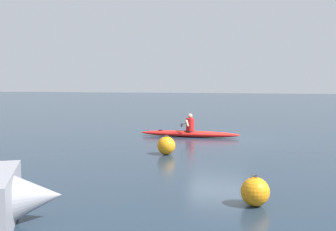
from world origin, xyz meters
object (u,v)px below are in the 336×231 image
(kayak, at_px, (190,134))
(mooring_buoy_channel_marker, at_px, (166,146))
(kayaker, at_px, (190,124))
(mooring_buoy_white_far, at_px, (255,192))

(kayak, distance_m, mooring_buoy_channel_marker, 4.62)
(kayak, relative_size, kayaker, 1.99)
(kayaker, relative_size, mooring_buoy_white_far, 3.70)
(mooring_buoy_white_far, xyz_separation_m, mooring_buoy_channel_marker, (3.26, -5.02, 0.02))
(mooring_buoy_white_far, bearing_deg, kayaker, -70.41)
(kayak, height_order, mooring_buoy_white_far, mooring_buoy_white_far)
(kayaker, bearing_deg, kayak, 1.68)
(kayak, xyz_separation_m, mooring_buoy_white_far, (-3.43, 9.63, 0.15))
(kayaker, height_order, mooring_buoy_channel_marker, kayaker)
(mooring_buoy_white_far, distance_m, mooring_buoy_channel_marker, 5.99)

